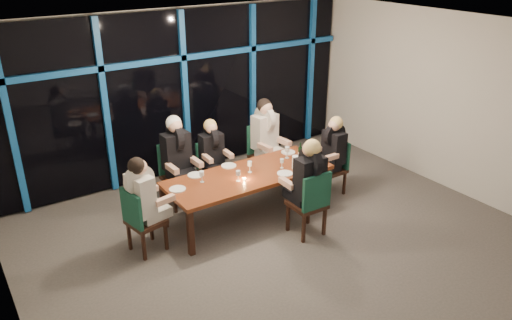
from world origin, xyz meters
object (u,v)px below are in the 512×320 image
(chair_end_right, at_px, (335,164))
(diner_near_mid, at_px, (308,173))
(diner_far_left, at_px, (177,149))
(diner_far_right, at_px, (266,129))
(chair_end_left, at_px, (140,218))
(chair_far_right, at_px, (263,150))
(dining_table, at_px, (249,178))
(chair_far_mid, at_px, (211,165))
(diner_end_left, at_px, (143,191))
(chair_near_mid, at_px, (311,201))
(water_pitcher, at_px, (296,162))
(wine_bottle, at_px, (300,153))
(diner_far_mid, at_px, (212,147))
(chair_far_left, at_px, (176,171))
(diner_end_right, at_px, (332,145))

(chair_end_right, xyz_separation_m, diner_near_mid, (-1.24, -0.78, 0.46))
(diner_far_left, distance_m, diner_far_right, 1.67)
(chair_end_left, bearing_deg, chair_far_right, -81.26)
(dining_table, xyz_separation_m, chair_far_mid, (-0.09, 1.05, -0.17))
(dining_table, bearing_deg, diner_end_left, 179.68)
(chair_end_left, bearing_deg, chair_near_mid, -124.61)
(diner_far_right, relative_size, water_pitcher, 4.98)
(diner_far_left, relative_size, diner_far_right, 0.99)
(diner_far_right, distance_m, wine_bottle, 0.93)
(chair_end_right, xyz_separation_m, water_pitcher, (-0.97, -0.15, 0.33))
(chair_near_mid, height_order, diner_end_left, diner_end_left)
(dining_table, height_order, diner_far_mid, diner_far_mid)
(chair_far_right, xyz_separation_m, chair_end_left, (-2.71, -0.98, -0.04))
(wine_bottle, bearing_deg, diner_near_mid, -121.94)
(chair_far_left, relative_size, chair_near_mid, 1.01)
(chair_end_right, xyz_separation_m, diner_end_left, (-3.38, 0.11, 0.41))
(chair_far_mid, xyz_separation_m, chair_far_right, (1.02, -0.07, 0.08))
(chair_far_right, height_order, chair_end_right, chair_far_right)
(chair_end_left, height_order, chair_end_right, chair_end_left)
(chair_far_right, xyz_separation_m, chair_near_mid, (-0.49, -1.94, -0.01))
(chair_end_left, xyz_separation_m, diner_far_left, (1.05, 0.96, 0.45))
(chair_far_right, distance_m, diner_far_mid, 1.06)
(chair_far_mid, distance_m, diner_end_left, 1.96)
(diner_far_right, height_order, diner_near_mid, diner_far_right)
(diner_far_left, bearing_deg, diner_far_right, -4.52)
(chair_end_right, distance_m, diner_end_left, 3.41)
(diner_end_left, bearing_deg, chair_end_right, -102.99)
(chair_far_right, relative_size, wine_bottle, 3.48)
(chair_end_left, distance_m, chair_end_right, 3.46)
(chair_far_mid, bearing_deg, wine_bottle, -43.18)
(chair_far_mid, distance_m, diner_far_mid, 0.37)
(chair_end_left, height_order, diner_end_left, diner_end_left)
(water_pitcher, bearing_deg, diner_far_right, 83.00)
(diner_end_right, relative_size, diner_near_mid, 0.91)
(diner_far_left, bearing_deg, chair_near_mid, -60.75)
(chair_end_left, height_order, diner_far_mid, diner_far_mid)
(chair_end_left, distance_m, wine_bottle, 2.77)
(chair_near_mid, bearing_deg, diner_near_mid, -90.00)
(chair_near_mid, distance_m, diner_far_left, 2.29)
(diner_end_right, bearing_deg, chair_near_mid, -53.60)
(chair_end_left, bearing_deg, diner_end_left, -90.00)
(diner_far_left, distance_m, diner_end_left, 1.36)
(chair_end_right, relative_size, diner_end_right, 1.03)
(chair_end_right, distance_m, diner_far_mid, 2.10)
(diner_end_right, bearing_deg, water_pitcher, -81.12)
(diner_far_right, relative_size, diner_end_right, 1.12)
(chair_end_right, height_order, chair_near_mid, chair_near_mid)
(wine_bottle, distance_m, water_pitcher, 0.33)
(dining_table, bearing_deg, diner_near_mid, -63.40)
(dining_table, xyz_separation_m, diner_end_right, (1.60, -0.10, 0.22))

